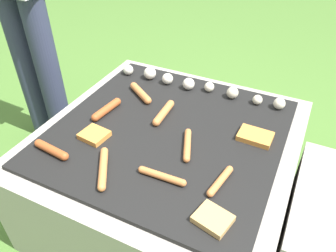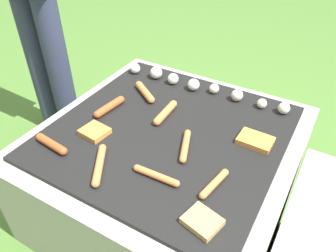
% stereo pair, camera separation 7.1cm
% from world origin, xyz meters
% --- Properties ---
extents(ground_plane, '(14.00, 14.00, 0.00)m').
position_xyz_m(ground_plane, '(0.00, 0.00, 0.00)').
color(ground_plane, '#47702D').
extents(grill, '(0.94, 0.94, 0.45)m').
position_xyz_m(grill, '(0.00, 0.00, 0.22)').
color(grill, '#9E998E').
rests_on(grill, ground_plane).
extents(sausage_back_left, '(0.04, 0.14, 0.02)m').
position_xyz_m(sausage_back_left, '(0.26, -0.17, 0.46)').
color(sausage_back_left, '#C6753D').
rests_on(sausage_back_left, grill).
extents(sausage_front_left, '(0.05, 0.16, 0.03)m').
position_xyz_m(sausage_front_left, '(-0.27, -0.00, 0.46)').
color(sausage_front_left, '#A34C23').
rests_on(sausage_front_left, grill).
extents(sausage_mid_right, '(0.17, 0.03, 0.02)m').
position_xyz_m(sausage_mid_right, '(0.09, -0.23, 0.46)').
color(sausage_mid_right, '#C6753D').
rests_on(sausage_mid_right, grill).
extents(sausage_back_center, '(0.04, 0.17, 0.03)m').
position_xyz_m(sausage_back_center, '(-0.06, 0.08, 0.46)').
color(sausage_back_center, '#C6753D').
rests_on(sausage_back_center, grill).
extents(sausage_front_center, '(0.08, 0.16, 0.02)m').
position_xyz_m(sausage_front_center, '(0.10, -0.06, 0.46)').
color(sausage_front_center, '#C6753D').
rests_on(sausage_front_center, grill).
extents(sausage_back_right, '(0.11, 0.17, 0.03)m').
position_xyz_m(sausage_back_right, '(-0.09, -0.28, 0.46)').
color(sausage_back_right, '#C6753D').
rests_on(sausage_back_right, grill).
extents(sausage_mid_left, '(0.15, 0.11, 0.03)m').
position_xyz_m(sausage_mid_left, '(-0.21, 0.16, 0.46)').
color(sausage_mid_left, '#C6753D').
rests_on(sausage_mid_left, grill).
extents(sausage_front_right, '(0.15, 0.04, 0.03)m').
position_xyz_m(sausage_front_right, '(-0.31, -0.29, 0.46)').
color(sausage_front_right, '#A34C23').
rests_on(sausage_front_right, grill).
extents(bread_slice_right, '(0.12, 0.09, 0.02)m').
position_xyz_m(bread_slice_right, '(0.31, 0.10, 0.46)').
color(bread_slice_right, '#D18438').
rests_on(bread_slice_right, grill).
extents(bread_slice_center, '(0.11, 0.10, 0.02)m').
position_xyz_m(bread_slice_center, '(0.29, -0.31, 0.46)').
color(bread_slice_center, tan).
rests_on(bread_slice_center, grill).
extents(bread_slice_left, '(0.10, 0.10, 0.02)m').
position_xyz_m(bread_slice_left, '(-0.22, -0.15, 0.46)').
color(bread_slice_left, '#D18438').
rests_on(bread_slice_left, grill).
extents(mushroom_row, '(0.75, 0.07, 0.06)m').
position_xyz_m(mushroom_row, '(-0.04, 0.32, 0.47)').
color(mushroom_row, silver).
rests_on(mushroom_row, grill).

